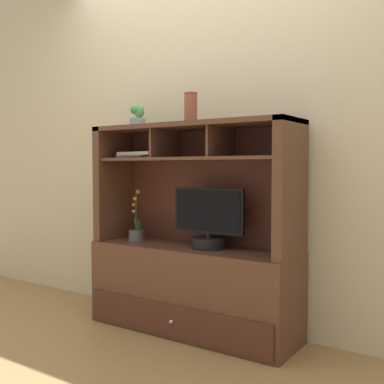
{
  "coord_description": "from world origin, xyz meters",
  "views": [
    {
      "loc": [
        1.68,
        -2.48,
        1.06
      ],
      "look_at": [
        0.0,
        0.0,
        0.9
      ],
      "focal_mm": 43.88,
      "sensor_mm": 36.0,
      "label": 1
    }
  ],
  "objects_px": {
    "media_console": "(193,265)",
    "potted_succulent": "(137,116)",
    "magazine_stack_left": "(144,155)",
    "ceramic_vase": "(191,108)",
    "potted_orchid": "(136,232)",
    "tv_monitor": "(208,224)"
  },
  "relations": [
    {
      "from": "media_console",
      "to": "tv_monitor",
      "type": "bearing_deg",
      "value": -4.61
    },
    {
      "from": "media_console",
      "to": "potted_succulent",
      "type": "xyz_separation_m",
      "value": [
        -0.45,
        -0.01,
        0.98
      ]
    },
    {
      "from": "tv_monitor",
      "to": "ceramic_vase",
      "type": "relative_size",
      "value": 2.53
    },
    {
      "from": "tv_monitor",
      "to": "ceramic_vase",
      "type": "bearing_deg",
      "value": -174.53
    },
    {
      "from": "magazine_stack_left",
      "to": "potted_succulent",
      "type": "bearing_deg",
      "value": -157.82
    },
    {
      "from": "tv_monitor",
      "to": "magazine_stack_left",
      "type": "bearing_deg",
      "value": 178.52
    },
    {
      "from": "magazine_stack_left",
      "to": "potted_succulent",
      "type": "xyz_separation_m",
      "value": [
        -0.04,
        -0.02,
        0.27
      ]
    },
    {
      "from": "tv_monitor",
      "to": "magazine_stack_left",
      "type": "distance_m",
      "value": 0.69
    },
    {
      "from": "media_console",
      "to": "ceramic_vase",
      "type": "height_order",
      "value": "ceramic_vase"
    },
    {
      "from": "magazine_stack_left",
      "to": "ceramic_vase",
      "type": "relative_size",
      "value": 1.65
    },
    {
      "from": "tv_monitor",
      "to": "potted_orchid",
      "type": "height_order",
      "value": "tv_monitor"
    },
    {
      "from": "media_console",
      "to": "tv_monitor",
      "type": "height_order",
      "value": "media_console"
    },
    {
      "from": "magazine_stack_left",
      "to": "potted_orchid",
      "type": "bearing_deg",
      "value": -167.66
    },
    {
      "from": "potted_orchid",
      "to": "potted_succulent",
      "type": "xyz_separation_m",
      "value": [
        0.02,
        -0.0,
        0.8
      ]
    },
    {
      "from": "media_console",
      "to": "potted_succulent",
      "type": "bearing_deg",
      "value": -178.37
    },
    {
      "from": "potted_succulent",
      "to": "potted_orchid",
      "type": "bearing_deg",
      "value": 171.17
    },
    {
      "from": "media_console",
      "to": "tv_monitor",
      "type": "xyz_separation_m",
      "value": [
        0.13,
        -0.01,
        0.28
      ]
    },
    {
      "from": "media_console",
      "to": "tv_monitor",
      "type": "relative_size",
      "value": 2.82
    },
    {
      "from": "media_console",
      "to": "potted_succulent",
      "type": "distance_m",
      "value": 1.08
    },
    {
      "from": "ceramic_vase",
      "to": "potted_orchid",
      "type": "bearing_deg",
      "value": 178.47
    },
    {
      "from": "tv_monitor",
      "to": "ceramic_vase",
      "type": "xyz_separation_m",
      "value": [
        -0.13,
        -0.01,
        0.73
      ]
    },
    {
      "from": "media_console",
      "to": "ceramic_vase",
      "type": "bearing_deg",
      "value": -90.0
    }
  ]
}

